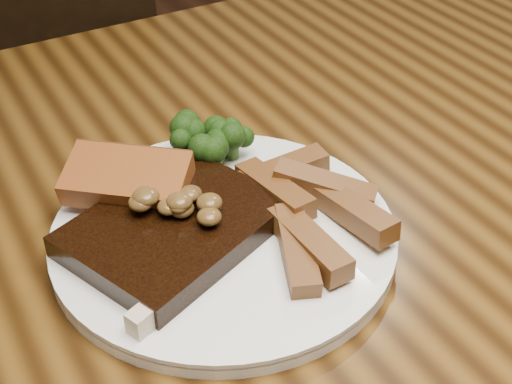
% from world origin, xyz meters
% --- Properties ---
extents(dining_table, '(1.60, 0.90, 0.75)m').
position_xyz_m(dining_table, '(0.00, 0.00, 0.66)').
color(dining_table, '#513410').
rests_on(dining_table, ground).
extents(chair_far, '(0.54, 0.54, 0.87)m').
position_xyz_m(chair_far, '(-0.03, 0.68, 0.48)').
color(chair_far, black).
rests_on(chair_far, ground).
extents(plate, '(0.31, 0.31, 0.01)m').
position_xyz_m(plate, '(-0.05, -0.03, 0.76)').
color(plate, white).
rests_on(plate, dining_table).
extents(steak, '(0.21, 0.19, 0.03)m').
position_xyz_m(steak, '(-0.09, -0.02, 0.77)').
color(steak, black).
rests_on(steak, plate).
extents(steak_bone, '(0.15, 0.07, 0.02)m').
position_xyz_m(steak_bone, '(-0.09, -0.08, 0.77)').
color(steak_bone, beige).
rests_on(steak_bone, plate).
extents(mushroom_pile, '(0.07, 0.07, 0.03)m').
position_xyz_m(mushroom_pile, '(-0.09, -0.02, 0.80)').
color(mushroom_pile, brown).
rests_on(mushroom_pile, steak).
extents(garlic_bread, '(0.12, 0.12, 0.02)m').
position_xyz_m(garlic_bread, '(-0.11, 0.04, 0.77)').
color(garlic_bread, brown).
rests_on(garlic_bread, plate).
extents(potato_wedges, '(0.12, 0.12, 0.02)m').
position_xyz_m(potato_wedges, '(0.01, -0.05, 0.77)').
color(potato_wedges, brown).
rests_on(potato_wedges, plate).
extents(broccoli_cluster, '(0.08, 0.08, 0.04)m').
position_xyz_m(broccoli_cluster, '(-0.01, 0.06, 0.78)').
color(broccoli_cluster, '#1C3C0D').
rests_on(broccoli_cluster, plate).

